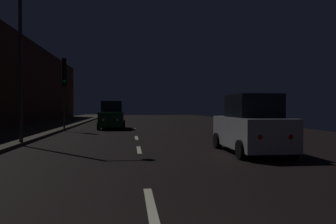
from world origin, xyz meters
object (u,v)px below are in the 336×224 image
at_px(car_approaching_headlights, 112,116).
at_px(traffic_light_far_left, 64,78).
at_px(car_parked_right_near, 251,126).
at_px(streetlamp_overhead, 30,23).

bearing_deg(car_approaching_headlights, traffic_light_far_left, -53.46).
relative_size(traffic_light_far_left, car_parked_right_near, 1.18).
bearing_deg(streetlamp_overhead, car_approaching_headlights, 75.04).
height_order(streetlamp_overhead, car_parked_right_near, streetlamp_overhead).
height_order(traffic_light_far_left, car_parked_right_near, traffic_light_far_left).
distance_m(car_approaching_headlights, car_parked_right_near, 15.45).
bearing_deg(car_parked_right_near, streetlamp_overhead, 68.86).
bearing_deg(traffic_light_far_left, streetlamp_overhead, -12.43).
xyz_separation_m(streetlamp_overhead, car_approaching_headlights, (2.92, 10.94, -4.36)).
relative_size(streetlamp_overhead, car_approaching_headlights, 1.93).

